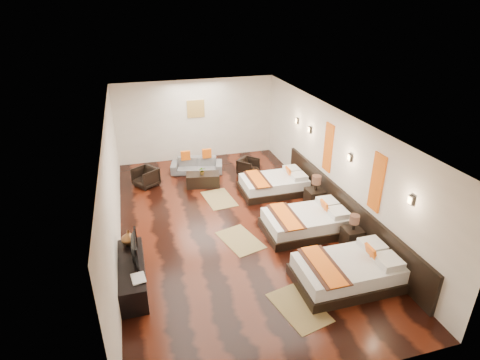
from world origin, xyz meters
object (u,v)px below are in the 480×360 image
object	(u,v)px
tv_console	(132,274)
book	(132,280)
bed_far	(274,184)
sofa	(197,166)
table_plant	(202,171)
armchair_right	(248,166)
coffee_table	(203,180)
figurine	(129,237)
nightstand_a	(352,235)
armchair_left	(146,177)
bed_near	(348,271)
bed_mid	(306,222)
nightstand_b	(315,196)
tv	(132,249)

from	to	relation	value
tv_console	book	distance (m)	0.61
bed_far	sofa	bearing A→B (deg)	133.79
table_plant	armchair_right	bearing A→B (deg)	16.55
armchair_right	coffee_table	xyz separation A→B (m)	(-1.59, -0.45, -0.07)
sofa	figurine	bearing A→B (deg)	-103.06
bed_far	table_plant	bearing A→B (deg)	153.84
nightstand_a	armchair_left	xyz separation A→B (m)	(-4.40, 4.57, 0.01)
nightstand_a	bed_far	bearing A→B (deg)	103.57
bed_far	armchair_left	xyz separation A→B (m)	(-3.65, 1.46, 0.04)
bed_near	sofa	size ratio (longest dim) A/B	1.26
armchair_right	figurine	bearing A→B (deg)	-177.33
bed_mid	bed_far	distance (m)	2.24
nightstand_b	table_plant	bearing A→B (deg)	142.08
bed_mid	coffee_table	size ratio (longest dim) A/B	2.05
sofa	tv	bearing A→B (deg)	-100.05
bed_mid	book	bearing A→B (deg)	-161.22
bed_far	nightstand_b	bearing A→B (deg)	-56.96
bed_far	armchair_left	size ratio (longest dim) A/B	2.97
coffee_table	bed_mid	bearing A→B (deg)	-58.73
bed_near	armchair_left	distance (m)	6.75
nightstand_a	tv	bearing A→B (deg)	178.62
tv_console	armchair_right	bearing A→B (deg)	50.10
bed_mid	figurine	size ratio (longest dim) A/B	6.06
bed_near	tv_console	world-z (taller)	bed_near
armchair_left	armchair_right	distance (m)	3.28
figurine	bed_far	bearing A→B (deg)	30.21
armchair_right	nightstand_a	bearing A→B (deg)	-119.01
bed_far	nightstand_b	size ratio (longest dim) A/B	2.06
bed_mid	tv	distance (m)	4.25
bed_far	tv_console	world-z (taller)	bed_far
table_plant	bed_far	bearing A→B (deg)	-26.16
nightstand_a	tv_console	distance (m)	4.95
bed_near	tv_console	size ratio (longest dim) A/B	1.16
figurine	armchair_right	size ratio (longest dim) A/B	0.57
nightstand_a	sofa	xyz separation A→B (m)	(-2.72, 5.16, -0.05)
bed_near	bed_far	world-z (taller)	bed_near
bed_near	armchair_right	bearing A→B (deg)	93.77
bed_near	armchair_left	world-z (taller)	bed_near
armchair_left	armchair_right	size ratio (longest dim) A/B	1.11
bed_mid	bed_far	size ratio (longest dim) A/B	1.05
coffee_table	nightstand_a	bearing A→B (deg)	-56.54
armchair_left	bed_mid	bearing A→B (deg)	11.04
book	sofa	xyz separation A→B (m)	(2.23, 5.71, -0.32)
bed_near	nightstand_b	world-z (taller)	nightstand_b
tv	tv_console	bearing A→B (deg)	159.98
book	bed_far	bearing A→B (deg)	41.14
book	nightstand_a	bearing A→B (deg)	6.42
bed_mid	bed_far	bearing A→B (deg)	90.03
nightstand_a	book	xyz separation A→B (m)	(-4.95, -0.56, 0.27)
bed_far	bed_mid	bearing A→B (deg)	-89.97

